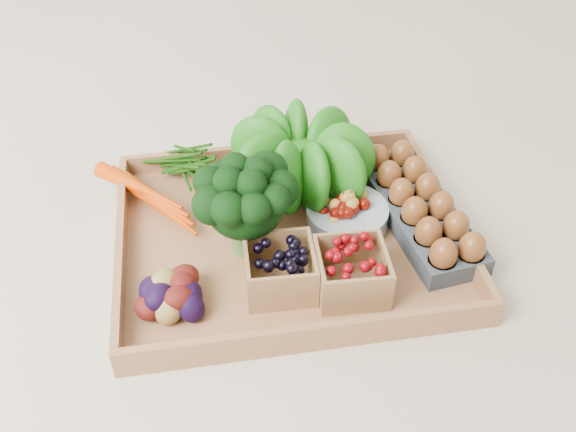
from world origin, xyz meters
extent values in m
plane|color=beige|center=(0.00, 0.00, 0.00)|extent=(4.00, 4.00, 0.00)
cube|color=#9D6942|center=(0.00, 0.00, 0.01)|extent=(0.55, 0.45, 0.01)
sphere|color=#16560D|center=(0.04, 0.12, 0.10)|extent=(0.17, 0.17, 0.17)
cylinder|color=#8C9EA5|center=(0.10, 0.01, 0.03)|extent=(0.14, 0.14, 0.04)
cube|color=#373E46|center=(0.22, 0.00, 0.03)|extent=(0.14, 0.31, 0.04)
cube|color=black|center=(-0.03, -0.11, 0.05)|extent=(0.11, 0.11, 0.07)
cube|color=#670409|center=(0.07, -0.13, 0.05)|extent=(0.11, 0.11, 0.07)
camera|label=1|loc=(-0.13, -0.76, 0.74)|focal=40.00mm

